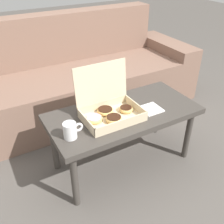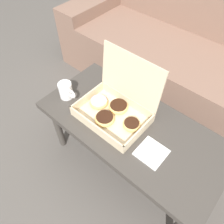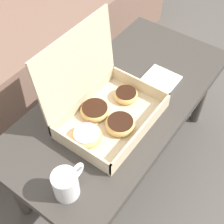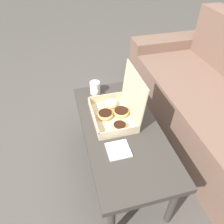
{
  "view_description": "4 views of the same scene",
  "coord_description": "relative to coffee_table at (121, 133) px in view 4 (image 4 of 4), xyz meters",
  "views": [
    {
      "loc": [
        -0.81,
        -1.38,
        1.41
      ],
      "look_at": [
        -0.11,
        -0.14,
        0.51
      ],
      "focal_mm": 42.0,
      "sensor_mm": 36.0,
      "label": 1
    },
    {
      "loc": [
        0.37,
        -0.7,
        1.4
      ],
      "look_at": [
        -0.11,
        -0.14,
        0.51
      ],
      "focal_mm": 35.0,
      "sensor_mm": 36.0,
      "label": 2
    },
    {
      "loc": [
        -0.69,
        -0.56,
        1.36
      ],
      "look_at": [
        -0.11,
        -0.14,
        0.51
      ],
      "focal_mm": 50.0,
      "sensor_mm": 36.0,
      "label": 3
    },
    {
      "loc": [
        0.96,
        -0.43,
        1.47
      ],
      "look_at": [
        -0.11,
        -0.14,
        0.51
      ],
      "focal_mm": 35.0,
      "sensor_mm": 36.0,
      "label": 4
    }
  ],
  "objects": [
    {
      "name": "ground_plane",
      "position": [
        0.0,
        0.11,
        -0.4
      ],
      "size": [
        12.0,
        12.0,
        0.0
      ],
      "primitive_type": "plane",
      "color": "#514C47"
    },
    {
      "name": "coffee_table",
      "position": [
        0.0,
        0.0,
        0.0
      ],
      "size": [
        1.04,
        0.5,
        0.46
      ],
      "color": "#3D3833",
      "rests_on": "ground_plane"
    },
    {
      "name": "pastry_box",
      "position": [
        -0.12,
        0.0,
        0.11
      ],
      "size": [
        0.38,
        0.3,
        0.33
      ],
      "color": "beige",
      "rests_on": "coffee_table"
    },
    {
      "name": "coffee_mug",
      "position": [
        -0.42,
        -0.09,
        0.1
      ],
      "size": [
        0.12,
        0.08,
        0.1
      ],
      "color": "white",
      "rests_on": "coffee_table"
    },
    {
      "name": "napkin_stack",
      "position": [
        0.18,
        -0.07,
        0.06
      ],
      "size": [
        0.14,
        0.14,
        0.01
      ],
      "color": "white",
      "rests_on": "coffee_table"
    }
  ]
}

